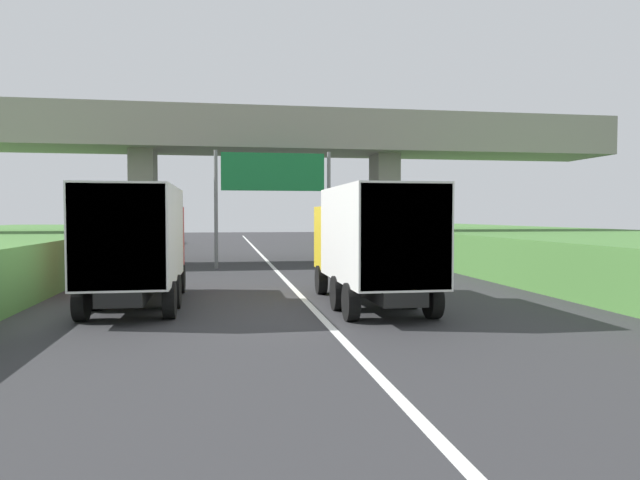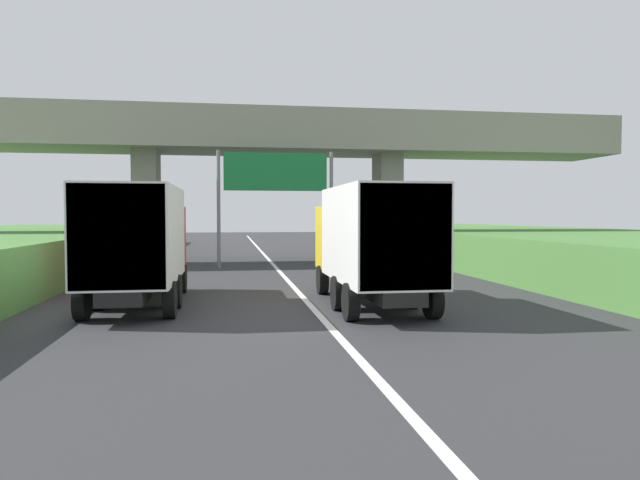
% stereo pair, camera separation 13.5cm
% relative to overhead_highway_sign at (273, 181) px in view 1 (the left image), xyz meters
% --- Properties ---
extents(lane_centre_stripe, '(0.20, 103.91, 0.01)m').
position_rel_overhead_highway_sign_xyz_m(lane_centre_stripe, '(0.00, -4.45, -4.40)').
color(lane_centre_stripe, white).
rests_on(lane_centre_stripe, ground).
extents(overpass_bridge, '(40.00, 4.80, 8.39)m').
position_rel_overhead_highway_sign_xyz_m(overpass_bridge, '(0.00, 3.54, 2.00)').
color(overpass_bridge, gray).
rests_on(overpass_bridge, ground).
extents(overhead_highway_sign, '(5.88, 0.18, 5.89)m').
position_rel_overhead_highway_sign_xyz_m(overhead_highway_sign, '(0.00, 0.00, 0.00)').
color(overhead_highway_sign, slate).
rests_on(overhead_highway_sign, ground).
extents(speed_limit_sign, '(0.60, 0.08, 2.23)m').
position_rel_overhead_highway_sign_xyz_m(speed_limit_sign, '(-7.40, -6.59, -2.93)').
color(speed_limit_sign, slate).
rests_on(speed_limit_sign, ground).
extents(truck_yellow, '(2.44, 7.30, 3.44)m').
position_rel_overhead_highway_sign_xyz_m(truck_yellow, '(1.72, -12.99, -2.47)').
color(truck_yellow, black).
rests_on(truck_yellow, ground).
extents(truck_red, '(2.44, 7.30, 3.44)m').
position_rel_overhead_highway_sign_xyz_m(truck_red, '(-4.92, -11.92, -2.47)').
color(truck_red, black).
rests_on(truck_red, ground).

